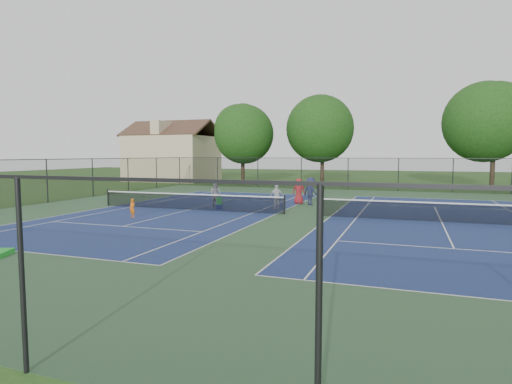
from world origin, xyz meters
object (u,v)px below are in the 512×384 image
(clapboard_house, at_px, (173,156))
(tree_back_b, at_px, (323,126))
(tree_back_a, at_px, (243,131))
(child_player, at_px, (132,208))
(tree_back_d, at_px, (495,118))
(ball_crate, at_px, (219,207))
(bystander_c, at_px, (299,191))
(instructor, at_px, (216,194))
(bystander_a, at_px, (277,197))
(ball_hopper, at_px, (219,201))
(bystander_b, at_px, (311,191))

(clapboard_house, bearing_deg, tree_back_b, 3.01)
(tree_back_a, relative_size, child_player, 8.98)
(tree_back_d, distance_m, ball_crate, 30.34)
(tree_back_d, height_order, ball_crate, tree_back_d)
(clapboard_house, distance_m, child_player, 32.59)
(child_player, distance_m, ball_crate, 5.54)
(clapboard_house, relative_size, bystander_c, 6.21)
(tree_back_d, distance_m, instructor, 29.84)
(tree_back_b, height_order, tree_back_d, tree_back_d)
(bystander_a, xyz_separation_m, ball_hopper, (-3.24, -1.32, -0.26))
(child_player, bearing_deg, bystander_b, 61.23)
(child_player, distance_m, bystander_b, 11.56)
(bystander_b, distance_m, bystander_c, 0.98)
(tree_back_b, distance_m, ball_hopper, 25.96)
(tree_back_b, bearing_deg, ball_hopper, -93.14)
(tree_back_b, relative_size, instructor, 6.21)
(tree_back_d, xyz_separation_m, bystander_c, (-14.52, -18.86, -5.96))
(bystander_c, relative_size, ball_crate, 5.05)
(clapboard_house, xyz_separation_m, ball_crate, (17.62, -24.20, -2.94))
(tree_back_b, height_order, bystander_b, tree_back_b)
(tree_back_a, distance_m, bystander_c, 22.67)
(clapboard_house, distance_m, ball_crate, 30.08)
(ball_crate, bearing_deg, child_player, -120.99)
(ball_crate, bearing_deg, bystander_a, 22.19)
(tree_back_d, height_order, clapboard_house, tree_back_d)
(bystander_c, bearing_deg, bystander_b, 148.78)
(bystander_b, height_order, ball_crate, bystander_b)
(clapboard_house, height_order, instructor, clapboard_house)
(tree_back_b, relative_size, ball_crate, 29.17)
(tree_back_b, xyz_separation_m, ball_hopper, (-1.38, -25.20, -6.09))
(tree_back_d, relative_size, ball_crate, 30.15)
(clapboard_house, bearing_deg, tree_back_a, -5.71)
(instructor, relative_size, bystander_a, 1.05)
(tree_back_d, xyz_separation_m, bystander_b, (-13.62, -19.25, -5.91))
(bystander_c, height_order, ball_crate, bystander_c)
(tree_back_a, xyz_separation_m, tree_back_b, (9.00, 2.00, 0.56))
(child_player, xyz_separation_m, bystander_c, (6.71, 9.08, 0.36))
(instructor, xyz_separation_m, bystander_a, (4.03, 0.17, -0.04))
(tree_back_d, xyz_separation_m, instructor, (-19.18, -22.05, -6.02))
(tree_back_a, relative_size, tree_back_b, 0.91)
(bystander_b, bearing_deg, bystander_a, 90.90)
(bystander_a, bearing_deg, bystander_c, -136.71)
(instructor, height_order, bystander_b, bystander_b)
(tree_back_b, relative_size, bystander_a, 6.52)
(clapboard_house, bearing_deg, bystander_c, -42.75)
(tree_back_a, height_order, tree_back_d, tree_back_d)
(tree_back_d, distance_m, ball_hopper, 30.26)
(bystander_a, bearing_deg, ball_crate, -12.85)
(bystander_a, relative_size, ball_crate, 4.48)
(clapboard_house, xyz_separation_m, bystander_a, (20.85, -22.88, -2.32))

